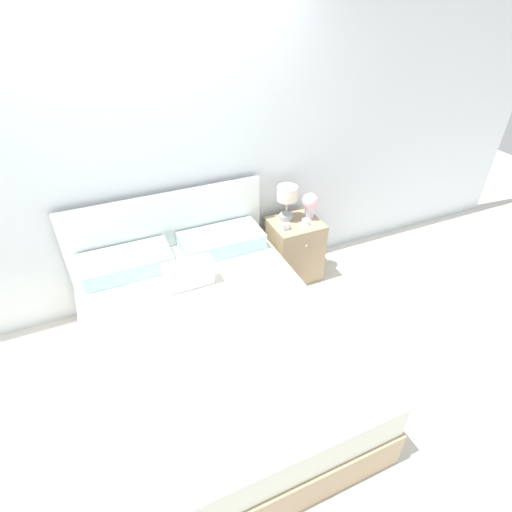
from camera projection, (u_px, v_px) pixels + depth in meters
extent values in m
plane|color=silver|center=(177.00, 290.00, 3.84)|extent=(12.00, 12.00, 0.00)
cube|color=white|center=(156.00, 159.00, 3.13)|extent=(8.00, 0.06, 2.60)
cube|color=tan|center=(213.00, 363.00, 2.94)|extent=(1.66, 2.18, 0.29)
cube|color=white|center=(210.00, 337.00, 2.78)|extent=(1.63, 2.13, 0.25)
cube|color=white|center=(171.00, 247.00, 3.52)|extent=(1.69, 0.05, 1.04)
cube|color=silver|center=(127.00, 263.00, 3.16)|extent=(0.70, 0.36, 0.14)
cube|color=silver|center=(222.00, 241.00, 3.42)|extent=(0.70, 0.36, 0.14)
cube|color=white|center=(189.00, 274.00, 2.99)|extent=(0.36, 0.13, 0.22)
cube|color=tan|center=(294.00, 249.00, 3.87)|extent=(0.46, 0.41, 0.61)
sphere|color=#B2AD93|center=(306.00, 246.00, 3.61)|extent=(0.02, 0.02, 0.02)
cylinder|color=#A8B2BC|center=(286.00, 217.00, 3.72)|extent=(0.13, 0.13, 0.05)
cylinder|color=#B7B29E|center=(286.00, 207.00, 3.66)|extent=(0.02, 0.02, 0.15)
cylinder|color=silver|center=(287.00, 193.00, 3.57)|extent=(0.19, 0.19, 0.13)
cylinder|color=silver|center=(309.00, 212.00, 3.71)|extent=(0.09, 0.09, 0.12)
sphere|color=#EFB2C6|center=(310.00, 201.00, 3.65)|extent=(0.15, 0.15, 0.15)
sphere|color=#609356|center=(313.00, 204.00, 3.68)|extent=(0.07, 0.07, 0.07)
cylinder|color=white|center=(306.00, 224.00, 3.65)|extent=(0.12, 0.12, 0.01)
cylinder|color=white|center=(306.00, 222.00, 3.63)|extent=(0.08, 0.08, 0.05)
cube|color=silver|center=(286.00, 226.00, 3.57)|extent=(0.07, 0.04, 0.06)
cylinder|color=white|center=(287.00, 228.00, 3.55)|extent=(0.05, 0.00, 0.05)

